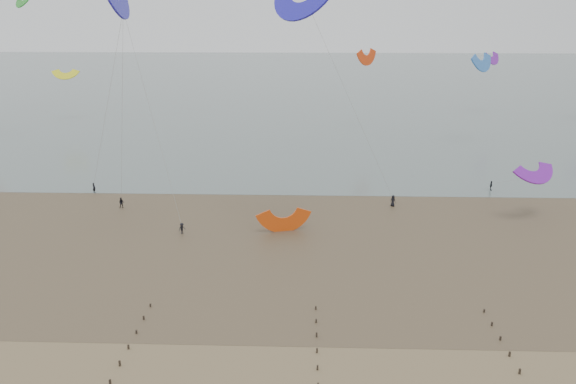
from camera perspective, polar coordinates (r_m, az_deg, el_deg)
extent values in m
plane|color=brown|center=(51.96, -1.61, -18.49)|extent=(500.00, 500.00, 0.00)
plane|color=#475654|center=(243.43, 1.23, 11.16)|extent=(500.00, 500.00, 0.00)
plane|color=#473A28|center=(82.60, -0.17, -3.71)|extent=(500.00, 500.00, 0.00)
ellipsoid|color=slate|center=(73.67, -14.79, -7.25)|extent=(23.60, 14.36, 0.01)
ellipsoid|color=slate|center=(85.84, 7.94, -3.02)|extent=(33.64, 18.32, 0.01)
ellipsoid|color=slate|center=(97.11, -24.38, -1.97)|extent=(26.95, 14.22, 0.01)
cube|color=black|center=(53.50, -17.63, -17.93)|extent=(0.16, 0.16, 0.59)
cube|color=black|center=(55.52, -16.73, -16.37)|extent=(0.16, 0.16, 0.57)
cube|color=black|center=(57.58, -15.90, -14.92)|extent=(0.16, 0.16, 0.54)
cube|color=black|center=(59.69, -15.14, -13.56)|extent=(0.16, 0.16, 0.51)
cube|color=black|center=(61.84, -14.45, -12.30)|extent=(0.16, 0.16, 0.48)
cube|color=black|center=(64.03, -13.80, -11.13)|extent=(0.16, 0.16, 0.45)
cube|color=black|center=(52.95, 3.02, -17.39)|extent=(0.16, 0.16, 0.57)
cube|color=black|center=(55.11, 2.97, -15.80)|extent=(0.16, 0.16, 0.54)
cube|color=black|center=(57.31, 2.92, -14.33)|extent=(0.16, 0.16, 0.51)
cube|color=black|center=(59.55, 2.88, -12.97)|extent=(0.16, 0.16, 0.48)
cube|color=black|center=(61.81, 2.84, -11.70)|extent=(0.16, 0.16, 0.45)
cube|color=black|center=(56.34, 22.48, -16.52)|extent=(0.16, 0.16, 0.57)
cube|color=black|center=(58.37, 21.59, -15.09)|extent=(0.16, 0.16, 0.54)
cube|color=black|center=(60.45, 20.77, -13.75)|extent=(0.16, 0.16, 0.51)
cube|color=black|center=(62.57, 20.01, -12.50)|extent=(0.16, 0.16, 0.48)
cube|color=black|center=(64.73, 19.31, -11.34)|extent=(0.16, 0.16, 0.45)
imported|color=black|center=(103.44, -19.11, 0.41)|extent=(0.79, 0.73, 1.82)
imported|color=black|center=(81.80, -10.73, -3.66)|extent=(1.21, 1.18, 1.66)
imported|color=black|center=(92.78, 10.61, -0.88)|extent=(1.09, 1.04, 1.88)
imported|color=black|center=(94.38, -16.55, -1.06)|extent=(0.98, 0.84, 1.75)
imported|color=black|center=(105.32, 19.93, 0.61)|extent=(0.68, 1.09, 1.72)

